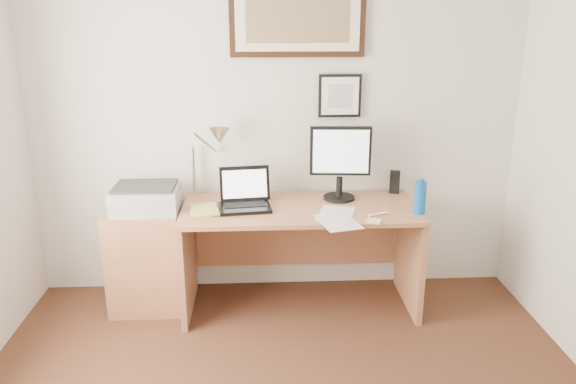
{
  "coord_description": "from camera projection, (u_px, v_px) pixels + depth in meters",
  "views": [
    {
      "loc": [
        -0.12,
        -1.96,
        2.0
      ],
      "look_at": [
        0.06,
        1.43,
        0.92
      ],
      "focal_mm": 35.0,
      "sensor_mm": 36.0,
      "label": 1
    }
  ],
  "objects": [
    {
      "name": "speaker",
      "position": [
        395.0,
        182.0,
        4.08
      ],
      "size": [
        0.09,
        0.08,
        0.16
      ],
      "primitive_type": "cube",
      "rotation": [
        0.0,
        0.0,
        -0.28
      ],
      "color": "black",
      "rests_on": "desk"
    },
    {
      "name": "printer",
      "position": [
        146.0,
        198.0,
        3.77
      ],
      "size": [
        0.44,
        0.34,
        0.18
      ],
      "color": "#A3A3A6",
      "rests_on": "side_cabinet"
    },
    {
      "name": "desk",
      "position": [
        299.0,
        234.0,
        3.96
      ],
      "size": [
        1.6,
        0.7,
        0.75
      ],
      "color": "#9D6342",
      "rests_on": "floor"
    },
    {
      "name": "sticky_pad",
      "position": [
        374.0,
        221.0,
        3.52
      ],
      "size": [
        0.12,
        0.12,
        0.01
      ],
      "primitive_type": "cube",
      "rotation": [
        0.0,
        0.0,
        -0.39
      ],
      "color": "#FFEE78",
      "rests_on": "desk"
    },
    {
      "name": "picture_small",
      "position": [
        340.0,
        96.0,
        3.93
      ],
      "size": [
        0.3,
        0.03,
        0.3
      ],
      "color": "black",
      "rests_on": "wall_back"
    },
    {
      "name": "wall_back",
      "position": [
        276.0,
        124.0,
        4.0
      ],
      "size": [
        3.5,
        0.02,
        2.5
      ],
      "primitive_type": "cube",
      "color": "silver",
      "rests_on": "ground"
    },
    {
      "name": "paper_sheet_a",
      "position": [
        338.0,
        222.0,
        3.53
      ],
      "size": [
        0.3,
        0.37,
        0.0
      ],
      "primitive_type": "cube",
      "rotation": [
        0.0,
        0.0,
        0.25
      ],
      "color": "white",
      "rests_on": "desk"
    },
    {
      "name": "water_bottle",
      "position": [
        420.0,
        198.0,
        3.65
      ],
      "size": [
        0.08,
        0.08,
        0.21
      ],
      "primitive_type": "cylinder",
      "color": "#0D55AE",
      "rests_on": "desk"
    },
    {
      "name": "side_cabinet",
      "position": [
        147.0,
        259.0,
        3.92
      ],
      "size": [
        0.5,
        0.4,
        0.73
      ],
      "primitive_type": "cube",
      "color": "#9D6342",
      "rests_on": "floor"
    },
    {
      "name": "bottle_cap",
      "position": [
        421.0,
        180.0,
        3.61
      ],
      "size": [
        0.04,
        0.04,
        0.02
      ],
      "primitive_type": "cylinder",
      "color": "#0D55AE",
      "rests_on": "water_bottle"
    },
    {
      "name": "lcd_monitor",
      "position": [
        340.0,
        159.0,
        3.87
      ],
      "size": [
        0.42,
        0.22,
        0.52
      ],
      "color": "black",
      "rests_on": "desk"
    },
    {
      "name": "book",
      "position": [
        190.0,
        211.0,
        3.69
      ],
      "size": [
        0.23,
        0.28,
        0.02
      ],
      "primitive_type": "imported",
      "rotation": [
        0.0,
        0.0,
        0.19
      ],
      "color": "#C0BC5A",
      "rests_on": "desk"
    },
    {
      "name": "paper_sheet_b",
      "position": [
        336.0,
        214.0,
        3.66
      ],
      "size": [
        0.3,
        0.36,
        0.0
      ],
      "primitive_type": "cube",
      "rotation": [
        0.0,
        0.0,
        -0.29
      ],
      "color": "white",
      "rests_on": "desk"
    },
    {
      "name": "laptop",
      "position": [
        245.0,
        199.0,
        3.78
      ],
      "size": [
        0.37,
        0.33,
        0.26
      ],
      "color": "black",
      "rests_on": "desk"
    },
    {
      "name": "desk_lamp",
      "position": [
        217.0,
        139.0,
        3.82
      ],
      "size": [
        0.29,
        0.27,
        0.53
      ],
      "color": "silver",
      "rests_on": "desk"
    },
    {
      "name": "marker_pen",
      "position": [
        379.0,
        214.0,
        3.64
      ],
      "size": [
        0.14,
        0.06,
        0.02
      ],
      "primitive_type": "cylinder",
      "rotation": [
        0.0,
        1.57,
        0.35
      ],
      "color": "white",
      "rests_on": "desk"
    },
    {
      "name": "picture_large",
      "position": [
        298.0,
        21.0,
        3.77
      ],
      "size": [
        0.92,
        0.04,
        0.47
      ],
      "color": "black",
      "rests_on": "wall_back"
    }
  ]
}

